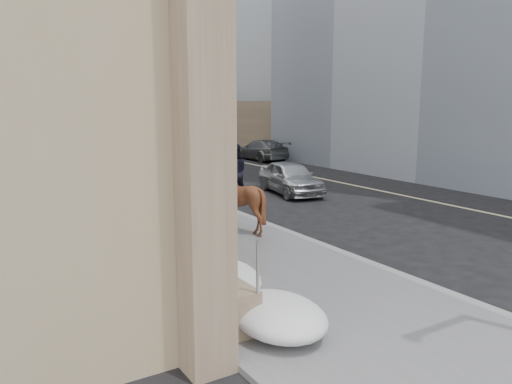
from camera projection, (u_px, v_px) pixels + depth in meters
ground at (279, 286)px, 10.88m from camera, size 140.00×140.00×0.00m
sidewalk at (134, 204)px, 19.26m from camera, size 5.00×80.00×0.12m
curb at (196, 197)px, 20.61m from camera, size 0.24×80.00×0.12m
lane_line at (342, 183)px, 24.67m from camera, size 0.15×70.00×0.01m
far_podium at (414, 138)px, 26.88m from camera, size 2.00×80.00×4.00m
bg_building_mid at (31, 18)px, 60.76m from camera, size 30.00×12.00×28.00m
streetlight_mid at (160, 88)px, 23.21m from camera, size 1.71×0.24×8.00m
streetlight_far at (70, 94)px, 39.99m from camera, size 1.71×0.24×8.00m
traffic_signal at (102, 101)px, 29.69m from camera, size 4.10×0.22×6.00m
snow_bank at (110, 206)px, 16.87m from camera, size 1.70×18.10×0.76m
mounted_horse_left at (158, 210)px, 12.31m from camera, size 1.67×2.91×2.81m
mounted_horse_right at (236, 196)px, 14.92m from camera, size 2.05×2.16×2.61m
pedestrian at (209, 204)px, 14.15m from camera, size 1.23×0.78×1.96m
car_silver at (290, 177)px, 21.69m from camera, size 2.44×4.43×1.43m
car_grey at (261, 150)px, 34.04m from camera, size 2.05×4.86×1.40m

